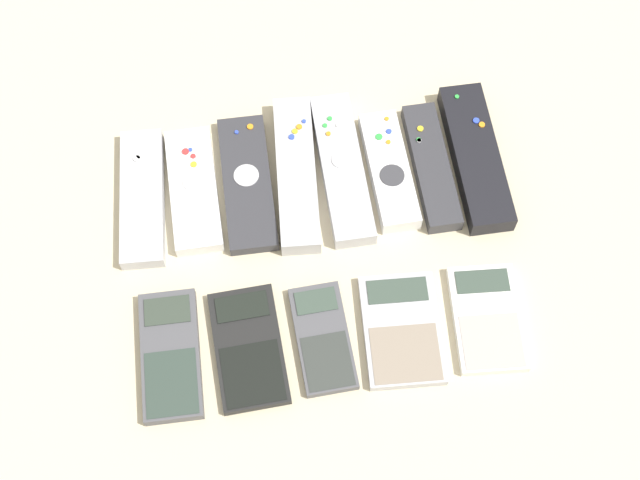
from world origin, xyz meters
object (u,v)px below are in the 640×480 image
at_px(remote_4, 342,169).
at_px(calculator_2, 323,338).
at_px(remote_7, 476,157).
at_px(calculator_3, 402,330).
at_px(remote_2, 247,183).
at_px(remote_1, 194,190).
at_px(calculator_4, 487,318).
at_px(remote_6, 431,167).
at_px(remote_0, 142,197).
at_px(remote_3, 296,174).
at_px(remote_5, 389,171).
at_px(calculator_0, 171,355).
at_px(calculator_1, 249,348).

relative_size(remote_4, calculator_2, 1.58).
xyz_separation_m(remote_7, calculator_3, (-0.13, -0.22, -0.01)).
bearing_deg(remote_7, remote_2, 178.67).
height_order(remote_1, calculator_4, remote_1).
relative_size(remote_4, remote_6, 1.19).
height_order(remote_0, calculator_4, remote_0).
height_order(remote_0, remote_3, remote_3).
height_order(remote_0, calculator_2, remote_0).
height_order(remote_2, remote_6, remote_6).
height_order(remote_5, calculator_3, remote_5).
xyz_separation_m(remote_4, remote_6, (0.11, -0.01, -0.00)).
bearing_deg(remote_0, calculator_0, -81.45).
bearing_deg(calculator_1, calculator_2, -2.73).
distance_m(remote_4, calculator_4, 0.26).
height_order(remote_3, remote_7, remote_7).
height_order(remote_1, remote_6, remote_6).
bearing_deg(calculator_2, remote_1, 119.32).
height_order(remote_2, remote_3, remote_3).
bearing_deg(remote_0, remote_3, 4.39).
bearing_deg(calculator_4, calculator_0, -176.99).
distance_m(remote_3, remote_5, 0.12).
height_order(remote_7, calculator_2, remote_7).
xyz_separation_m(remote_1, remote_7, (0.36, 0.00, 0.00)).
xyz_separation_m(calculator_2, calculator_4, (0.19, -0.00, 0.00)).
distance_m(remote_5, calculator_1, 0.29).
distance_m(remote_0, remote_5, 0.31).
bearing_deg(remote_6, remote_1, 177.59).
relative_size(remote_3, remote_4, 1.02).
relative_size(remote_0, remote_1, 1.09).
bearing_deg(remote_7, calculator_2, -137.21).
distance_m(remote_0, remote_3, 0.20).
height_order(calculator_1, calculator_3, calculator_3).
distance_m(calculator_0, calculator_3, 0.27).
xyz_separation_m(remote_1, remote_6, (0.30, -0.00, 0.00)).
xyz_separation_m(remote_7, calculator_1, (-0.31, -0.22, -0.01)).
bearing_deg(remote_6, remote_3, 175.29).
height_order(remote_3, calculator_2, remote_3).
xyz_separation_m(remote_3, remote_4, (0.06, 0.00, -0.00)).
relative_size(remote_6, calculator_4, 1.32).
bearing_deg(calculator_2, remote_7, 40.60).
bearing_deg(calculator_3, remote_2, 128.97).
bearing_deg(remote_4, remote_5, -12.12).
relative_size(calculator_3, calculator_4, 1.04).
distance_m(remote_6, calculator_1, 0.33).
relative_size(remote_7, calculator_0, 1.34).
distance_m(remote_2, calculator_0, 0.24).
bearing_deg(calculator_0, remote_7, 27.95).
bearing_deg(calculator_0, calculator_4, -0.26).
bearing_deg(remote_3, remote_6, -0.04).
bearing_deg(remote_4, remote_7, -3.53).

